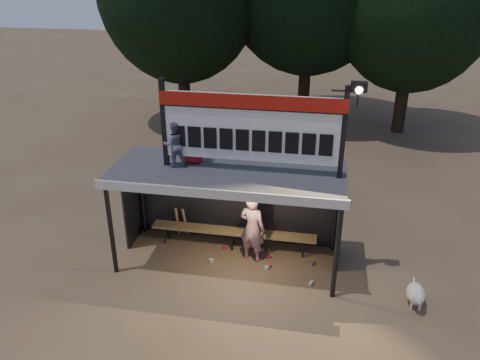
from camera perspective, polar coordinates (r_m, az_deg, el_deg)
ground at (r=11.13m, az=-1.41°, el=-9.70°), size 80.00×80.00×0.00m
player at (r=10.72m, az=1.51°, el=-5.88°), size 0.70×0.56×1.66m
child_a at (r=10.09m, az=-7.99°, el=4.36°), size 0.60×0.56×1.00m
child_b at (r=10.21m, az=-5.77°, el=5.07°), size 0.57×0.40×1.12m
dugout_shelter at (r=10.42m, az=-1.24°, el=-0.54°), size 5.10×2.08×2.32m
scoreboard_assembly at (r=9.55m, az=1.68°, el=6.61°), size 4.10×0.27×1.99m
bench at (r=11.35m, az=-0.86°, el=-6.36°), size 4.00×0.35×0.48m
dog at (r=10.29m, az=20.67°, el=-12.89°), size 0.36×0.81×0.49m
bats at (r=11.86m, az=-6.71°, el=-5.09°), size 0.48×0.33×0.84m
litter at (r=11.02m, az=2.98°, el=-9.89°), size 2.44×1.22×0.08m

